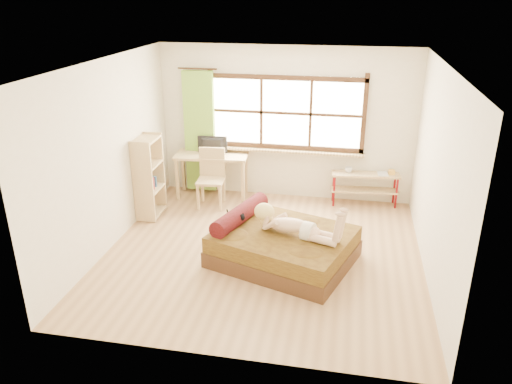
% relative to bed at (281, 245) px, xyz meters
% --- Properties ---
extents(floor, '(4.50, 4.50, 0.00)m').
position_rel_bed_xyz_m(floor, '(-0.28, 0.15, -0.25)').
color(floor, '#9E754C').
rests_on(floor, ground).
extents(ceiling, '(4.50, 4.50, 0.00)m').
position_rel_bed_xyz_m(ceiling, '(-0.28, 0.15, 2.45)').
color(ceiling, white).
rests_on(ceiling, wall_back).
extents(wall_back, '(4.50, 0.00, 4.50)m').
position_rel_bed_xyz_m(wall_back, '(-0.28, 2.40, 1.10)').
color(wall_back, silver).
rests_on(wall_back, floor).
extents(wall_front, '(4.50, 0.00, 4.50)m').
position_rel_bed_xyz_m(wall_front, '(-0.28, -2.10, 1.10)').
color(wall_front, silver).
rests_on(wall_front, floor).
extents(wall_left, '(0.00, 4.50, 4.50)m').
position_rel_bed_xyz_m(wall_left, '(-2.53, 0.15, 1.10)').
color(wall_left, silver).
rests_on(wall_left, floor).
extents(wall_right, '(0.00, 4.50, 4.50)m').
position_rel_bed_xyz_m(wall_right, '(1.97, 0.15, 1.10)').
color(wall_right, silver).
rests_on(wall_right, floor).
extents(window, '(2.80, 0.16, 1.46)m').
position_rel_bed_xyz_m(window, '(-0.28, 2.37, 1.26)').
color(window, '#FFEDBF').
rests_on(window, wall_back).
extents(curtain, '(0.55, 0.10, 2.20)m').
position_rel_bed_xyz_m(curtain, '(-1.83, 2.28, 0.90)').
color(curtain, '#5A8D26').
rests_on(curtain, wall_back).
extents(bed, '(2.17, 1.95, 0.69)m').
position_rel_bed_xyz_m(bed, '(0.00, 0.00, 0.00)').
color(bed, '#321D0F').
rests_on(bed, floor).
extents(woman, '(1.31, 0.75, 0.54)m').
position_rel_bed_xyz_m(woman, '(0.19, -0.06, 0.48)').
color(woman, '#D5AA89').
rests_on(woman, bed).
extents(kitten, '(0.29, 0.19, 0.22)m').
position_rel_bed_xyz_m(kitten, '(-0.68, 0.09, 0.32)').
color(kitten, black).
rests_on(kitten, bed).
extents(desk, '(1.34, 0.71, 0.81)m').
position_rel_bed_xyz_m(desk, '(-1.57, 2.10, 0.46)').
color(desk, '#A08257').
rests_on(desk, floor).
extents(monitor, '(0.54, 0.12, 0.31)m').
position_rel_bed_xyz_m(monitor, '(-1.57, 2.15, 0.72)').
color(monitor, black).
rests_on(monitor, desk).
extents(chair, '(0.49, 0.49, 1.01)m').
position_rel_bed_xyz_m(chair, '(-1.48, 1.74, 0.32)').
color(chair, '#A08257').
rests_on(chair, floor).
extents(pipe_shelf, '(1.19, 0.41, 0.66)m').
position_rel_bed_xyz_m(pipe_shelf, '(1.18, 2.22, 0.18)').
color(pipe_shelf, '#A08257').
rests_on(pipe_shelf, floor).
extents(cup, '(0.13, 0.13, 0.09)m').
position_rel_bed_xyz_m(cup, '(0.87, 2.22, 0.39)').
color(cup, gray).
rests_on(cup, pipe_shelf).
extents(book, '(0.20, 0.25, 0.02)m').
position_rel_bed_xyz_m(book, '(1.37, 2.22, 0.35)').
color(book, gray).
rests_on(book, pipe_shelf).
extents(bookshelf, '(0.35, 0.60, 1.36)m').
position_rel_bed_xyz_m(bookshelf, '(-2.36, 1.09, 0.45)').
color(bookshelf, '#A08257').
rests_on(bookshelf, floor).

